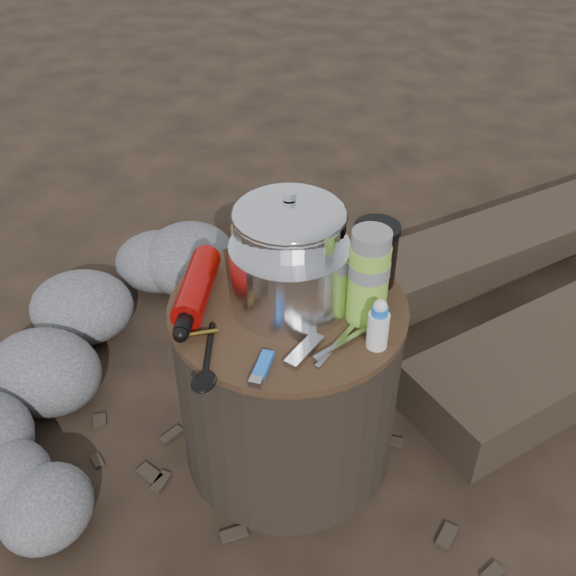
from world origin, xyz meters
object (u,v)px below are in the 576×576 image
(stump, at_px, (288,382))
(travel_mug, at_px, (375,255))
(thermos, at_px, (368,277))
(camping_pot, at_px, (289,246))
(fuel_bottle, at_px, (196,287))

(stump, relative_size, travel_mug, 3.57)
(stump, bearing_deg, thermos, 6.08)
(stump, height_order, camping_pot, camping_pot)
(thermos, height_order, travel_mug, thermos)
(stump, height_order, thermos, thermos)
(thermos, distance_m, travel_mug, 0.12)
(camping_pot, relative_size, thermos, 1.13)
(camping_pot, distance_m, fuel_bottle, 0.20)
(stump, distance_m, travel_mug, 0.34)
(fuel_bottle, xyz_separation_m, thermos, (0.33, 0.06, 0.07))
(travel_mug, bearing_deg, fuel_bottle, -150.71)
(travel_mug, bearing_deg, camping_pot, -150.30)
(fuel_bottle, relative_size, travel_mug, 1.91)
(camping_pot, bearing_deg, fuel_bottle, -151.11)
(stump, distance_m, camping_pot, 0.33)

